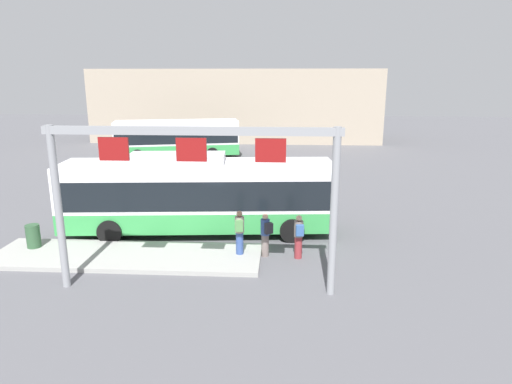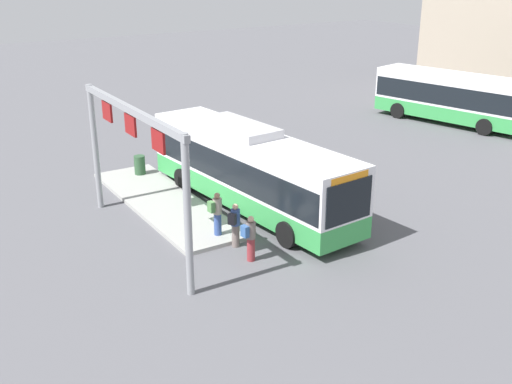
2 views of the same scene
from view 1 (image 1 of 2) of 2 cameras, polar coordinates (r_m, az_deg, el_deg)
The scene contains 10 objects.
ground_plane at distance 19.74m, azimuth -7.16°, elevation -5.15°, with size 120.00×120.00×0.00m, color #56565B.
platform_curb at distance 17.63m, azimuth -16.07°, elevation -7.80°, with size 10.00×2.80×0.16m, color #9E9E99.
bus_main at distance 19.21m, azimuth -7.35°, elevation -0.05°, with size 11.57×3.47×3.46m.
bus_background_left at distance 37.74m, azimuth -9.95°, elevation 6.92°, with size 10.23×4.68×3.10m.
person_boarding at distance 16.71m, azimuth 5.43°, elevation -5.54°, with size 0.38×0.55×1.67m.
person_waiting_near at distance 16.82m, azimuth 1.22°, elevation -5.34°, with size 0.54×0.61×1.67m.
person_waiting_mid at distance 16.62m, azimuth -2.10°, elevation -5.01°, with size 0.36×0.54×1.67m.
platform_sign_gantry at distance 13.52m, azimuth -8.08°, elevation 2.12°, with size 8.87×0.24×5.20m.
station_building at distance 48.82m, azimuth -2.40°, elevation 11.00°, with size 29.39×8.00×7.31m, color tan.
trash_bin at distance 19.43m, azimuth -26.42°, elevation -5.03°, with size 0.52×0.52×0.90m, color #2D5133.
Camera 1 is at (3.57, -18.26, 6.58)m, focal length 31.54 mm.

